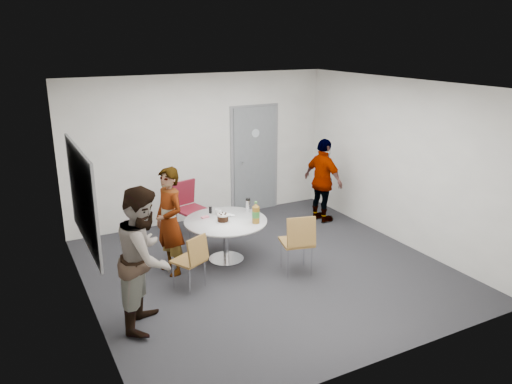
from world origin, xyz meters
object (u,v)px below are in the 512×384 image
chair_near_right (299,239)px  person_main (169,221)px  chair_near_left (193,257)px  table (228,225)px  person_left (145,257)px  chair_far (188,203)px  whiteboard (83,197)px  door (254,159)px  person_right (323,181)px

chair_near_right → person_main: (-1.60, 0.93, 0.23)m
chair_near_left → chair_near_right: 1.53m
table → person_left: 2.00m
chair_far → table: bearing=84.5°
whiteboard → chair_far: 2.61m
chair_near_right → chair_far: size_ratio=0.94×
chair_near_left → whiteboard: bearing=141.6°
whiteboard → person_left: (0.51, -0.81, -0.59)m
chair_near_right → person_main: person_main is taller
chair_far → person_left: (-1.39, -2.38, 0.26)m
door → person_right: size_ratio=1.36×
whiteboard → person_right: bearing=14.2°
chair_near_left → person_main: bearing=71.9°
table → person_right: person_right is taller
person_left → door: bearing=-15.2°
chair_near_left → chair_far: bearing=44.8°
door → person_right: bearing=-55.5°
chair_near_left → person_main: person_main is taller
door → person_left: (-3.05, -3.09, -0.17)m
door → chair_near_right: size_ratio=2.31×
person_main → person_right: bearing=91.1°
whiteboard → chair_far: whiteboard is taller
whiteboard → door: bearing=32.7°
door → person_left: 4.35m
door → chair_near_right: (-0.77, -2.84, -0.46)m
whiteboard → chair_near_left: whiteboard is taller
door → person_right: (0.81, -1.18, -0.24)m
person_right → chair_far: bearing=69.3°
chair_near_left → door: bearing=21.6°
table → person_left: size_ratio=0.73×
chair_near_left → person_left: bearing=-171.7°
chair_far → person_left: 2.77m
person_main → person_right: size_ratio=1.01×
whiteboard → chair_near_right: 2.98m
door → chair_near_left: 3.46m
table → chair_near_right: bearing=-53.3°
whiteboard → chair_far: bearing=39.5°
chair_near_left → person_right: bearing=-2.7°
chair_far → person_right: size_ratio=0.62×
table → person_right: 2.40m
chair_far → person_main: person_main is taller
door → table: door is taller
chair_near_right → person_right: size_ratio=0.59×
door → table: 2.45m
door → chair_far: (-1.66, -0.71, -0.43)m
person_main → chair_far: bearing=137.4°
door → table: bearing=-127.2°
whiteboard → person_left: bearing=-57.8°
chair_far → person_right: person_right is taller
door → chair_near_left: bearing=-131.7°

